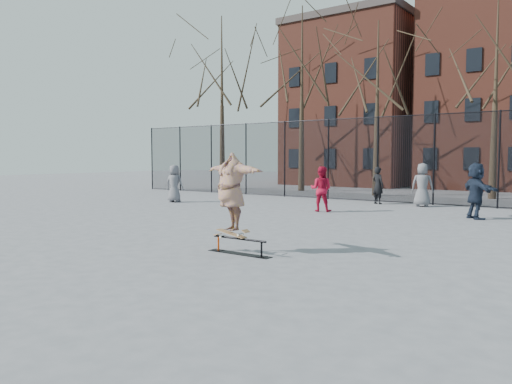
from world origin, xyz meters
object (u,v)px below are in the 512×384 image
Objects in this scene: skate_rail at (239,248)px; bystander_navy at (476,191)px; skater at (231,194)px; bystander_red at (321,189)px; bystander_extra at (422,185)px; bystander_black at (378,185)px; skateboard at (231,235)px; bystander_grey at (174,184)px.

bystander_navy reaches higher than skate_rail.
bystander_red is at bearing 126.38° from skater.
bystander_red is 0.94× the size of bystander_extra.
skater reaches higher than bystander_black.
skateboard is 0.38× the size of skater.
bystander_navy is at bearing 167.87° from bystander_black.
bystander_navy is (2.82, 9.61, 0.56)m from skateboard.
skate_rail is at bearing 123.41° from bystander_grey.
skateboard is 0.43× the size of bystander_extra.
bystander_navy is at bearing 176.03° from bystander_red.
skater is at bearing 120.04° from bystander_black.
skater reaches higher than skate_rail.
skateboard is at bearing 180.00° from skate_rail.
skateboard is 0.90m from skater.
bystander_extra is at bearing 91.16° from skate_rail.
bystander_grey is 11.06m from bystander_extra.
skater is 1.09× the size of bystander_navy.
skateboard is 12.94m from bystander_black.
skateboard is at bearing 78.33° from bystander_extra.
skateboard is (-0.22, 0.00, 0.26)m from skate_rail.
bystander_navy is (2.82, 9.61, -0.34)m from skater.
bystander_extra is (-0.04, 12.77, -0.37)m from skater.
skate_rail is at bearing 79.31° from bystander_extra.
skater is 10.02m from bystander_navy.
bystander_navy is 4.27m from bystander_extra.
bystander_navy reaches higher than bystander_extra.
bystander_grey is at bearing 142.09° from skate_rail.
skateboard is at bearing 90.97° from bystander_red.
bystander_black is at bearing -11.85° from bystander_extra.
skater is 1.20× the size of bystander_red.
bystander_black reaches higher than skateboard.
skater is (-0.00, 0.00, 0.90)m from skateboard.
skater is 1.25× the size of bystander_black.
bystander_grey is at bearing 54.34° from bystander_navy.
skateboard reaches higher than skate_rail.
skater is at bearing 122.81° from bystander_grey.
bystander_black is (7.97, 4.81, -0.04)m from bystander_grey.
bystander_red is (-2.53, 8.50, -0.43)m from skater.
bystander_grey is 0.94× the size of bystander_extra.
skater reaches higher than bystander_grey.
bystander_grey is 1.00× the size of bystander_red.
bystander_extra is at bearing -135.92° from bystander_red.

